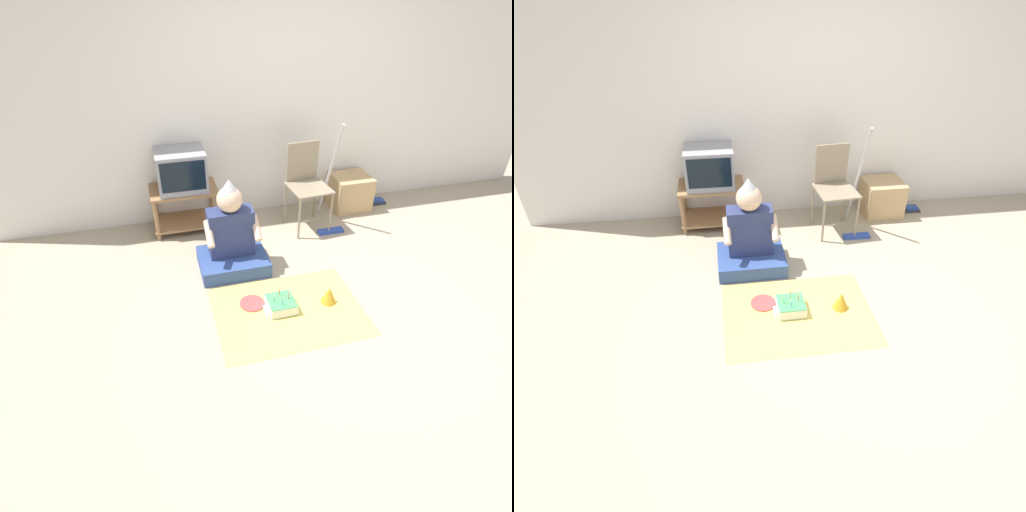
% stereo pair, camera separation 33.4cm
% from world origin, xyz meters
% --- Properties ---
extents(ground_plane, '(16.00, 16.00, 0.00)m').
position_xyz_m(ground_plane, '(0.00, 0.00, 0.00)').
color(ground_plane, tan).
extents(wall_back, '(6.40, 0.06, 2.55)m').
position_xyz_m(wall_back, '(0.00, 2.01, 1.27)').
color(wall_back, white).
rests_on(wall_back, ground_plane).
extents(tv_stand, '(0.69, 0.43, 0.47)m').
position_xyz_m(tv_stand, '(-1.17, 1.76, 0.28)').
color(tv_stand, '#997047').
rests_on(tv_stand, ground_plane).
extents(tv, '(0.49, 0.42, 0.40)m').
position_xyz_m(tv, '(-1.17, 1.76, 0.67)').
color(tv, '#99999E').
rests_on(tv, tv_stand).
extents(folding_chair, '(0.43, 0.44, 0.89)m').
position_xyz_m(folding_chair, '(0.09, 1.51, 0.53)').
color(folding_chair, gray).
rests_on(folding_chair, ground_plane).
extents(cardboard_box_stack, '(0.42, 0.41, 0.40)m').
position_xyz_m(cardboard_box_stack, '(0.75, 1.74, 0.20)').
color(cardboard_box_stack, tan).
rests_on(cardboard_box_stack, ground_plane).
extents(dust_mop, '(0.28, 0.44, 1.17)m').
position_xyz_m(dust_mop, '(0.31, 1.36, 0.34)').
color(dust_mop, '#2D4CB2').
rests_on(dust_mop, ground_plane).
extents(book_pile, '(0.20, 0.12, 0.06)m').
position_xyz_m(book_pile, '(1.14, 1.74, 0.02)').
color(book_pile, '#333338').
rests_on(book_pile, ground_plane).
extents(person_seated, '(0.63, 0.49, 0.88)m').
position_xyz_m(person_seated, '(-0.84, 0.93, 0.28)').
color(person_seated, '#334C8C').
rests_on(person_seated, ground_plane).
extents(party_cloth, '(1.22, 0.89, 0.01)m').
position_xyz_m(party_cloth, '(-0.53, 0.18, 0.00)').
color(party_cloth, '#EAD666').
rests_on(party_cloth, ground_plane).
extents(birthday_cake, '(0.23, 0.23, 0.17)m').
position_xyz_m(birthday_cake, '(-0.58, 0.23, 0.05)').
color(birthday_cake, white).
rests_on(birthday_cake, party_cloth).
extents(party_hat_blue, '(0.13, 0.13, 0.15)m').
position_xyz_m(party_hat_blue, '(-0.16, 0.21, 0.08)').
color(party_hat_blue, gold).
rests_on(party_hat_blue, party_cloth).
extents(paper_plate, '(0.21, 0.21, 0.01)m').
position_xyz_m(paper_plate, '(-0.80, 0.35, 0.01)').
color(paper_plate, '#D84C4C').
rests_on(paper_plate, party_cloth).
extents(plastic_spoon_near, '(0.04, 0.15, 0.01)m').
position_xyz_m(plastic_spoon_near, '(-0.71, 0.26, 0.01)').
color(plastic_spoon_near, white).
rests_on(plastic_spoon_near, party_cloth).
extents(plastic_spoon_far, '(0.07, 0.14, 0.01)m').
position_xyz_m(plastic_spoon_far, '(-0.70, 0.22, 0.01)').
color(plastic_spoon_far, white).
rests_on(plastic_spoon_far, party_cloth).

